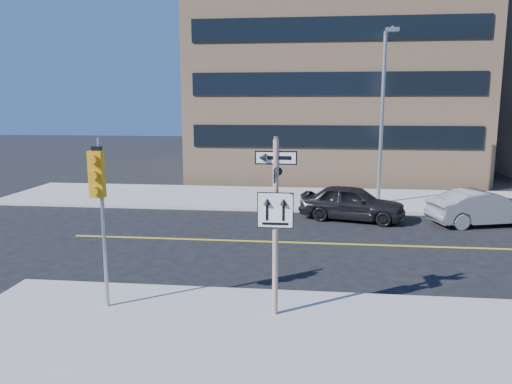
# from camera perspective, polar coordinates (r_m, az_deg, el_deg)

# --- Properties ---
(ground) EXTENTS (120.00, 120.00, 0.00)m
(ground) POSITION_cam_1_polar(r_m,az_deg,el_deg) (14.17, 2.95, -10.20)
(ground) COLOR black
(ground) RESTS_ON ground
(sign_pole) EXTENTS (0.92, 0.92, 4.06)m
(sign_pole) POSITION_cam_1_polar(r_m,az_deg,el_deg) (11.06, 2.24, -2.85)
(sign_pole) COLOR beige
(sign_pole) RESTS_ON near_sidewalk
(traffic_signal) EXTENTS (0.32, 0.45, 4.00)m
(traffic_signal) POSITION_cam_1_polar(r_m,az_deg,el_deg) (11.79, -17.58, 0.42)
(traffic_signal) COLOR gray
(traffic_signal) RESTS_ON near_sidewalk
(parked_car_a) EXTENTS (2.80, 4.69, 1.50)m
(parked_car_a) POSITION_cam_1_polar(r_m,az_deg,el_deg) (21.55, 10.93, -1.20)
(parked_car_a) COLOR black
(parked_car_a) RESTS_ON ground
(parked_car_b) EXTENTS (2.65, 4.60, 1.43)m
(parked_car_b) POSITION_cam_1_polar(r_m,az_deg,el_deg) (22.30, 24.52, -1.65)
(parked_car_b) COLOR gray
(parked_car_b) RESTS_ON ground
(streetlight_a) EXTENTS (0.55, 2.25, 8.00)m
(streetlight_a) POSITION_cam_1_polar(r_m,az_deg,el_deg) (24.23, 14.32, 9.45)
(streetlight_a) COLOR gray
(streetlight_a) RESTS_ON far_sidewalk
(building_brick) EXTENTS (18.00, 18.00, 18.00)m
(building_brick) POSITION_cam_1_polar(r_m,az_deg,el_deg) (38.50, 8.62, 16.13)
(building_brick) COLOR tan
(building_brick) RESTS_ON ground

